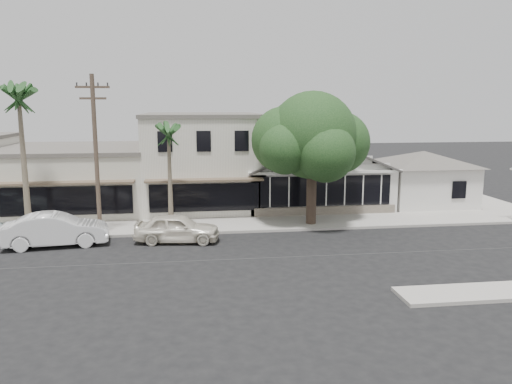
{
  "coord_description": "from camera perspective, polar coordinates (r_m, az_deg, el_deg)",
  "views": [
    {
      "loc": [
        -3.94,
        -23.07,
        7.38
      ],
      "look_at": [
        -0.01,
        6.0,
        2.22
      ],
      "focal_mm": 35.0,
      "sensor_mm": 36.0,
      "label": 1
    }
  ],
  "objects": [
    {
      "name": "corner_shop",
      "position": [
        36.96,
        6.37,
        2.51
      ],
      "size": [
        10.4,
        8.6,
        5.1
      ],
      "color": "white",
      "rests_on": "ground"
    },
    {
      "name": "sidewalk_north",
      "position": [
        30.97,
        -15.04,
        -4.01
      ],
      "size": [
        90.0,
        3.5,
        0.15
      ],
      "primitive_type": "cube",
      "color": "#9E9991",
      "rests_on": "ground"
    },
    {
      "name": "side_cottage",
      "position": [
        39.03,
        18.45,
        0.8
      ],
      "size": [
        6.0,
        6.0,
        3.0
      ],
      "primitive_type": "cube",
      "color": "white",
      "rests_on": "ground"
    },
    {
      "name": "shade_tree",
      "position": [
        30.43,
        6.24,
        6.18
      ],
      "size": [
        7.39,
        6.68,
        8.19
      ],
      "rotation": [
        0.0,
        0.0,
        0.11
      ],
      "color": "#423328",
      "rests_on": "ground"
    },
    {
      "name": "palm_mid",
      "position": [
        30.63,
        -25.48,
        9.6
      ],
      "size": [
        3.26,
        3.26,
        8.94
      ],
      "color": "#726651",
      "rests_on": "ground"
    },
    {
      "name": "car_0",
      "position": [
        27.39,
        -9.01,
        -4.09
      ],
      "size": [
        4.76,
        2.39,
        1.56
      ],
      "primitive_type": "imported",
      "rotation": [
        0.0,
        0.0,
        1.45
      ],
      "color": "silver",
      "rests_on": "ground"
    },
    {
      "name": "palm_east",
      "position": [
        29.36,
        -9.97,
        6.56
      ],
      "size": [
        2.42,
        2.42,
        6.68
      ],
      "color": "#726651",
      "rests_on": "ground"
    },
    {
      "name": "row_building_near",
      "position": [
        36.81,
        -6.2,
        3.48
      ],
      "size": [
        8.0,
        10.0,
        6.5
      ],
      "primitive_type": "cube",
      "color": "silver",
      "rests_on": "ground"
    },
    {
      "name": "car_1",
      "position": [
        28.34,
        -21.91,
        -4.02
      ],
      "size": [
        5.51,
        2.51,
        1.75
      ],
      "primitive_type": "imported",
      "rotation": [
        0.0,
        0.0,
        1.7
      ],
      "color": "white",
      "rests_on": "ground"
    },
    {
      "name": "ground",
      "position": [
        24.54,
        1.92,
        -7.52
      ],
      "size": [
        140.0,
        140.0,
        0.0
      ],
      "primitive_type": "plane",
      "color": "black",
      "rests_on": "ground"
    },
    {
      "name": "utility_pole",
      "position": [
        28.83,
        -17.82,
        4.35
      ],
      "size": [
        1.8,
        0.24,
        9.0
      ],
      "color": "brown",
      "rests_on": "ground"
    },
    {
      "name": "row_building_midnear",
      "position": [
        37.82,
        -19.93,
        1.36
      ],
      "size": [
        10.0,
        10.0,
        4.2
      ],
      "primitive_type": "cube",
      "color": "beige",
      "rests_on": "ground"
    }
  ]
}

